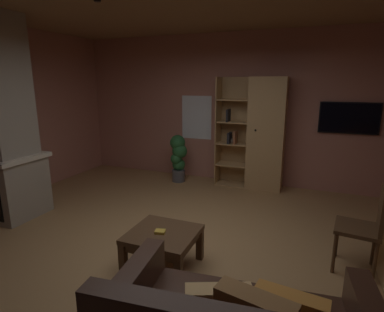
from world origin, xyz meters
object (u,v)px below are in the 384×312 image
coffee_table (163,239)px  wall_mounted_tv (349,118)px  table_book_0 (160,232)px  potted_floor_plant (178,156)px  dining_chair (367,224)px  bookshelf_cabinet (262,135)px  stone_fireplace (1,130)px

coffee_table → wall_mounted_tv: bearing=58.9°
wall_mounted_tv → table_book_0: bearing=-121.1°
potted_floor_plant → wall_mounted_tv: 3.09m
dining_chair → wall_mounted_tv: 2.58m
bookshelf_cabinet → potted_floor_plant: size_ratio=2.18×
table_book_0 → dining_chair: 2.10m
dining_chair → bookshelf_cabinet: bearing=123.0°
stone_fireplace → table_book_0: stone_fireplace is taller
stone_fireplace → coffee_table: bearing=-7.8°
coffee_table → wall_mounted_tv: (1.90, 3.15, 1.01)m
stone_fireplace → dining_chair: stone_fireplace is taller
dining_chair → table_book_0: bearing=-159.7°
coffee_table → wall_mounted_tv: 3.82m
table_book_0 → wall_mounted_tv: size_ratio=0.11×
table_book_0 → wall_mounted_tv: 3.82m
bookshelf_cabinet → coffee_table: size_ratio=2.91×
dining_chair → wall_mounted_tv: wall_mounted_tv is taller
coffee_table → stone_fireplace: bearing=172.2°
dining_chair → wall_mounted_tv: size_ratio=0.98×
potted_floor_plant → wall_mounted_tv: wall_mounted_tv is taller
stone_fireplace → dining_chair: bearing=4.1°
potted_floor_plant → bookshelf_cabinet: bearing=7.1°
dining_chair → coffee_table: bearing=-160.2°
stone_fireplace → bookshelf_cabinet: stone_fireplace is taller
table_book_0 → wall_mounted_tv: bearing=58.9°
dining_chair → potted_floor_plant: potted_floor_plant is taller
wall_mounted_tv → coffee_table: bearing=-121.1°
stone_fireplace → bookshelf_cabinet: size_ratio=1.40×
coffee_table → potted_floor_plant: (-1.06, 2.75, 0.19)m
stone_fireplace → wall_mounted_tv: (4.60, 2.78, 0.06)m
bookshelf_cabinet → potted_floor_plant: bookshelf_cabinet is taller
dining_chair → potted_floor_plant: 3.64m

